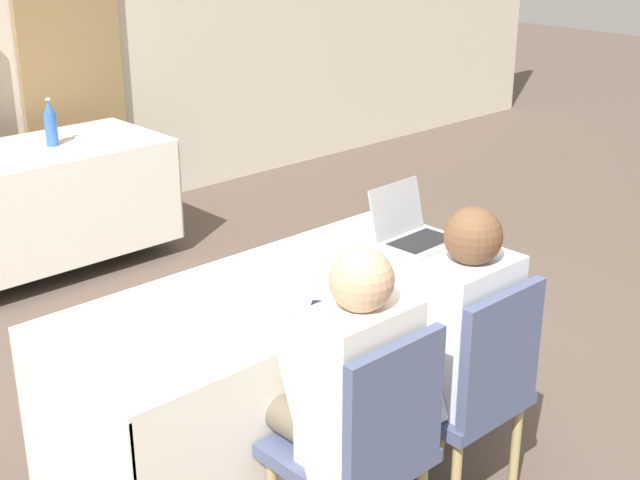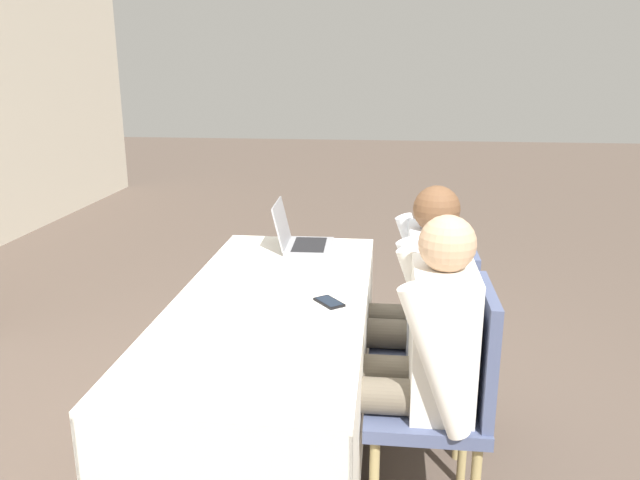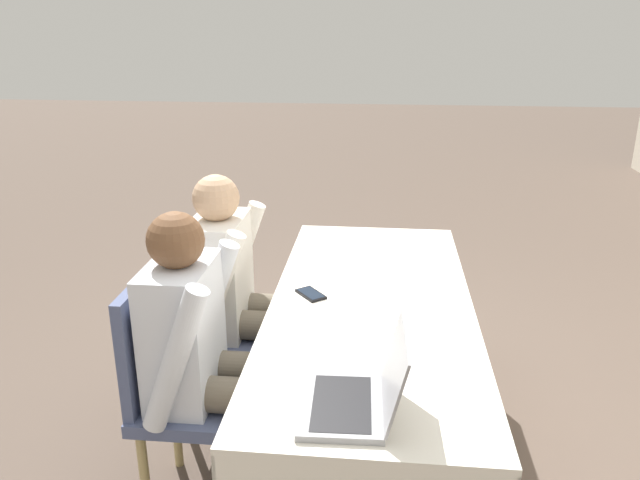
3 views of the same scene
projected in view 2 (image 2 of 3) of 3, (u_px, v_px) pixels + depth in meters
name	position (u px, v px, depth m)	size (l,w,h in m)	color
ground_plane	(275.00, 458.00, 2.76)	(24.00, 24.00, 0.00)	brown
conference_table_near	(272.00, 339.00, 2.60)	(1.85, 0.78, 0.76)	white
laptop	(301.00, 240.00, 3.22)	(0.32, 0.30, 0.24)	#99999E
cell_phone	(329.00, 302.00, 2.48)	(0.15, 0.14, 0.01)	black
paper_beside_laptop	(253.00, 296.00, 2.56)	(0.32, 0.36, 0.00)	white
paper_centre_table	(305.00, 270.00, 2.88)	(0.29, 0.35, 0.00)	white
chair_near_left	(446.00, 392.00, 2.29)	(0.44, 0.44, 0.93)	tan
chair_near_right	(436.00, 332.00, 2.80)	(0.44, 0.44, 0.93)	tan
person_checkered_shirt	(419.00, 351.00, 2.25)	(0.50, 0.52, 1.19)	#665B4C
person_white_shirt	(414.00, 298.00, 2.76)	(0.50, 0.52, 1.19)	#665B4C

